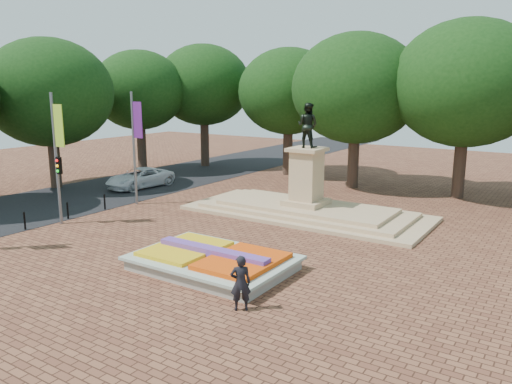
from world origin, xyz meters
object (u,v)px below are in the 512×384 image
pedestrian (241,283)px  flower_bed (213,261)px  monument (306,200)px  van (140,178)px

pedestrian → flower_bed: bearing=-78.3°
flower_bed → monument: (-1.03, 10.00, 0.50)m
flower_bed → van: 18.22m
monument → flower_bed: bearing=-84.1°
monument → van: (-13.93, 0.40, -0.17)m
flower_bed → van: (-14.96, 10.40, 0.34)m
flower_bed → van: van is taller
van → pedestrian: size_ratio=2.72×
monument → van: monument is taller
monument → pedestrian: bearing=-71.8°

